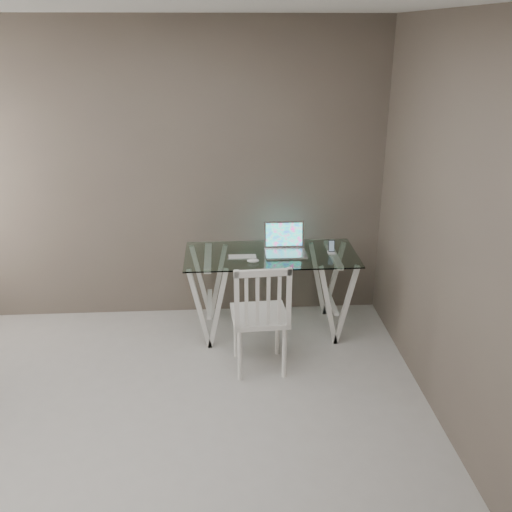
# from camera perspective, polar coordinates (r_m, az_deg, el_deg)

# --- Properties ---
(room) EXTENTS (4.50, 4.52, 2.71)m
(room) POSITION_cam_1_polar(r_m,az_deg,el_deg) (3.01, -14.39, 4.56)
(room) COLOR #B0ADA9
(room) RESTS_ON ground
(desk) EXTENTS (1.50, 0.70, 0.75)m
(desk) POSITION_cam_1_polar(r_m,az_deg,el_deg) (5.12, 1.46, -3.58)
(desk) COLOR silver
(desk) RESTS_ON ground
(chair) EXTENTS (0.46, 0.46, 0.95)m
(chair) POSITION_cam_1_polar(r_m,az_deg,el_deg) (4.44, 0.48, -5.77)
(chair) COLOR white
(chair) RESTS_ON ground
(laptop) EXTENTS (0.36, 0.30, 0.25)m
(laptop) POSITION_cam_1_polar(r_m,az_deg,el_deg) (5.02, 2.91, 1.07)
(laptop) COLOR silver
(laptop) RESTS_ON desk
(keyboard) EXTENTS (0.25, 0.11, 0.01)m
(keyboard) POSITION_cam_1_polar(r_m,az_deg,el_deg) (4.91, -1.39, -0.08)
(keyboard) COLOR silver
(keyboard) RESTS_ON desk
(mouse) EXTENTS (0.10, 0.06, 0.03)m
(mouse) POSITION_cam_1_polar(r_m,az_deg,el_deg) (4.79, -0.30, -0.48)
(mouse) COLOR white
(mouse) RESTS_ON desk
(phone_dock) EXTENTS (0.06, 0.06, 0.12)m
(phone_dock) POSITION_cam_1_polar(r_m,az_deg,el_deg) (5.03, 7.55, 0.63)
(phone_dock) COLOR white
(phone_dock) RESTS_ON desk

